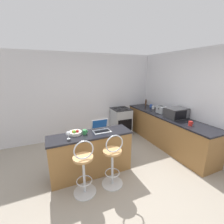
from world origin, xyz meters
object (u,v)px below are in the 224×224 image
object	(u,v)px
stove_range	(121,121)
pepper_mill	(146,102)
mug_blue	(151,106)
fruit_bowl	(75,133)
toaster	(161,110)
bar_stool_far	(113,161)
bar_stool_near	(84,169)
microwave	(176,113)
wine_glass_tall	(68,134)
mug_red	(191,123)
laptop	(101,128)
mug_white	(153,107)
mug_green	(85,132)

from	to	relation	value
stove_range	pepper_mill	size ratio (longest dim) A/B	4.01
mug_blue	fruit_bowl	xyz separation A→B (m)	(-2.77, -1.26, -0.02)
toaster	bar_stool_far	bearing A→B (deg)	-151.13
bar_stool_near	microwave	bearing A→B (deg)	13.11
wine_glass_tall	fruit_bowl	xyz separation A→B (m)	(0.15, 0.15, -0.07)
bar_stool_near	microwave	xyz separation A→B (m)	(2.61, 0.61, 0.52)
wine_glass_tall	mug_red	world-z (taller)	wine_glass_tall
fruit_bowl	stove_range	bearing A→B (deg)	40.44
bar_stool_far	pepper_mill	distance (m)	3.17
bar_stool_near	laptop	xyz separation A→B (m)	(0.51, 0.57, 0.45)
laptop	pepper_mill	size ratio (longest dim) A/B	1.61
pepper_mill	fruit_bowl	distance (m)	3.21
microwave	mug_red	world-z (taller)	microwave
microwave	mug_white	size ratio (longest dim) A/B	5.19
pepper_mill	wine_glass_tall	size ratio (longest dim) A/B	1.52
laptop	mug_green	bearing A→B (deg)	-171.92
bar_stool_near	mug_red	size ratio (longest dim) A/B	10.19
pepper_mill	wine_glass_tall	distance (m)	3.42
mug_blue	laptop	bearing A→B (deg)	-150.52
mug_white	bar_stool_near	bearing A→B (deg)	-148.81
mug_blue	mug_red	size ratio (longest dim) A/B	1.00
bar_stool_far	mug_blue	bearing A→B (deg)	39.55
microwave	fruit_bowl	world-z (taller)	microwave
microwave	stove_range	bearing A→B (deg)	120.71
mug_blue	fruit_bowl	size ratio (longest dim) A/B	0.41
microwave	laptop	bearing A→B (deg)	-179.02
bar_stool_far	microwave	world-z (taller)	microwave
microwave	pepper_mill	size ratio (longest dim) A/B	2.39
bar_stool_far	stove_range	world-z (taller)	bar_stool_far
microwave	mug_blue	bearing A→B (deg)	83.09
microwave	bar_stool_near	bearing A→B (deg)	-166.89
laptop	mug_red	bearing A→B (deg)	-15.09
laptop	mug_blue	bearing A→B (deg)	29.48
wine_glass_tall	fruit_bowl	world-z (taller)	wine_glass_tall
stove_range	mug_red	xyz separation A→B (m)	(0.73, -2.03, 0.49)
laptop	mug_red	size ratio (longest dim) A/B	3.48
microwave	wine_glass_tall	world-z (taller)	microwave
mug_white	wine_glass_tall	bearing A→B (deg)	-157.31
laptop	bar_stool_near	bearing A→B (deg)	-131.84
pepper_mill	mug_green	world-z (taller)	pepper_mill
wine_glass_tall	pepper_mill	bearing A→B (deg)	30.59
laptop	mug_green	size ratio (longest dim) A/B	3.53
bar_stool_near	bar_stool_far	bearing A→B (deg)	0.00
wine_glass_tall	mug_white	xyz separation A→B (m)	(2.83, 1.18, -0.05)
wine_glass_tall	mug_green	world-z (taller)	wine_glass_tall
microwave	toaster	size ratio (longest dim) A/B	2.02
bar_stool_far	mug_green	xyz separation A→B (m)	(-0.37, 0.52, 0.43)
bar_stool_near	microwave	size ratio (longest dim) A/B	1.97
bar_stool_far	laptop	bearing A→B (deg)	91.67
toaster	mug_green	xyz separation A→B (m)	(-2.42, -0.61, -0.05)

